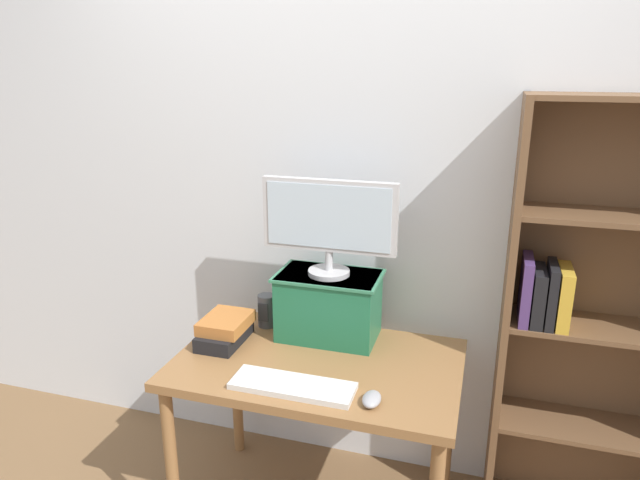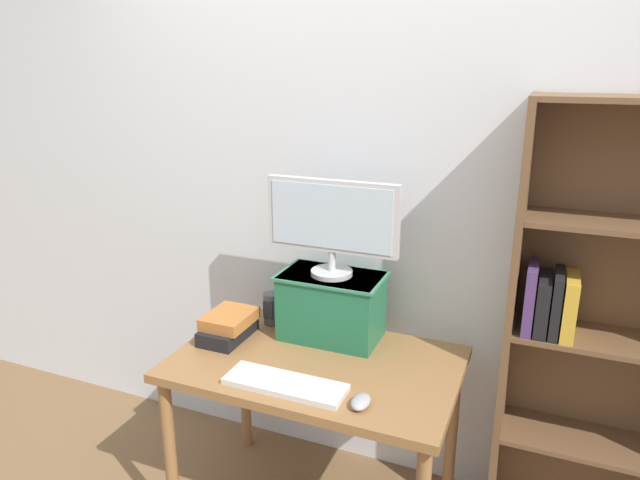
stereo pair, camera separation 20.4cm
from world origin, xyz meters
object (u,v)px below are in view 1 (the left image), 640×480
at_px(computer_monitor, 329,221).
at_px(computer_mouse, 372,399).
at_px(riser_box, 329,304).
at_px(bookshelf_unit, 600,324).
at_px(desk_speaker, 266,311).
at_px(keyboard, 293,386).
at_px(book_stack, 225,330).
at_px(desk, 318,381).

relative_size(computer_monitor, computer_mouse, 5.36).
bearing_deg(riser_box, computer_mouse, -57.66).
relative_size(bookshelf_unit, desk_speaker, 12.06).
relative_size(riser_box, computer_mouse, 4.17).
distance_m(riser_box, keyboard, 0.46).
relative_size(riser_box, book_stack, 1.67).
distance_m(computer_monitor, computer_mouse, 0.72).
relative_size(keyboard, desk_speaker, 3.08).
xyz_separation_m(keyboard, desk_speaker, (-0.28, 0.45, 0.06)).
height_order(keyboard, book_stack, book_stack).
relative_size(desk, desk_speaker, 7.62).
bearing_deg(keyboard, book_stack, 146.43).
bearing_deg(bookshelf_unit, riser_box, -173.84).
xyz_separation_m(computer_monitor, keyboard, (-0.01, -0.43, -0.50)).
height_order(desk, computer_mouse, computer_mouse).
relative_size(computer_monitor, book_stack, 2.15).
bearing_deg(keyboard, riser_box, 88.76).
bearing_deg(desk, book_stack, 175.01).
bearing_deg(keyboard, desk, 83.51).
height_order(computer_mouse, desk_speaker, desk_speaker).
bearing_deg(bookshelf_unit, computer_monitor, -173.76).
distance_m(desk, riser_box, 0.32).
distance_m(bookshelf_unit, keyboard, 1.22).
distance_m(bookshelf_unit, desk_speaker, 1.37).
relative_size(desk, bookshelf_unit, 0.63).
bearing_deg(riser_box, bookshelf_unit, 6.16).
xyz_separation_m(computer_mouse, book_stack, (-0.68, 0.27, 0.04)).
bearing_deg(riser_box, keyboard, -91.24).
xyz_separation_m(computer_monitor, desk_speaker, (-0.29, 0.02, -0.44)).
relative_size(bookshelf_unit, riser_box, 4.08).
relative_size(keyboard, computer_mouse, 4.34).
bearing_deg(desk_speaker, riser_box, -3.36).
height_order(computer_mouse, book_stack, book_stack).
height_order(desk, keyboard, keyboard).
bearing_deg(desk, bookshelf_unit, 17.30).
relative_size(book_stack, desk_speaker, 1.77).
relative_size(bookshelf_unit, keyboard, 3.92).
distance_m(bookshelf_unit, computer_mouse, 0.98).
xyz_separation_m(bookshelf_unit, riser_box, (-1.07, -0.12, -0.01)).
relative_size(riser_box, keyboard, 0.96).
bearing_deg(book_stack, computer_mouse, -21.62).
relative_size(computer_monitor, desk_speaker, 3.80).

